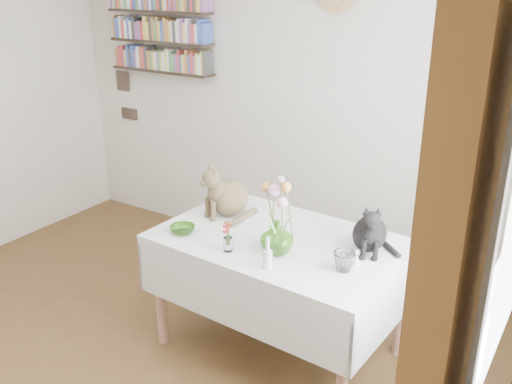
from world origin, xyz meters
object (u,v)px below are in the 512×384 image
Objects in this scene: dining_table at (280,267)px; tabby_cat at (230,188)px; black_cat at (370,225)px; flower_vase at (277,237)px; bookshelf_unit at (159,16)px.

tabby_cat reaches higher than dining_table.
flower_vase is at bearing -165.95° from black_cat.
bookshelf_unit reaches higher than dining_table.
tabby_cat reaches higher than flower_vase.
dining_table is 0.60m from black_cat.
flower_vase is 2.49m from bookshelf_unit.
black_cat is (0.93, 0.00, -0.03)m from tabby_cat.
tabby_cat is (-0.45, 0.14, 0.36)m from dining_table.
black_cat is 2.67m from bookshelf_unit.
bookshelf_unit is at bearing 134.13° from black_cat.
black_cat is at bearing -23.03° from bookshelf_unit.
black_cat is at bearing 36.89° from flower_vase.
tabby_cat is 0.61m from flower_vase.
black_cat is 0.30× the size of bookshelf_unit.
black_cat is at bearing 16.62° from dining_table.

